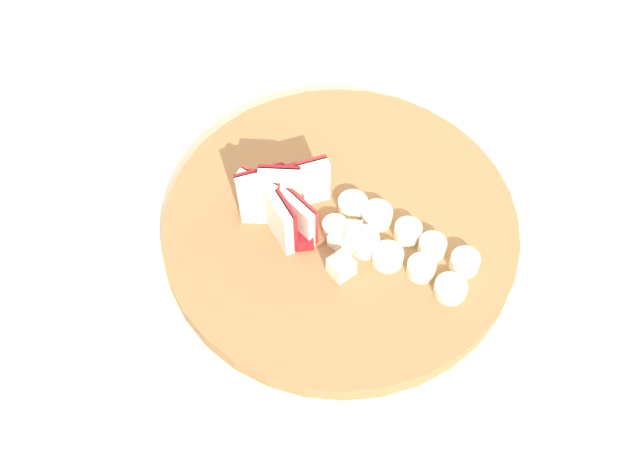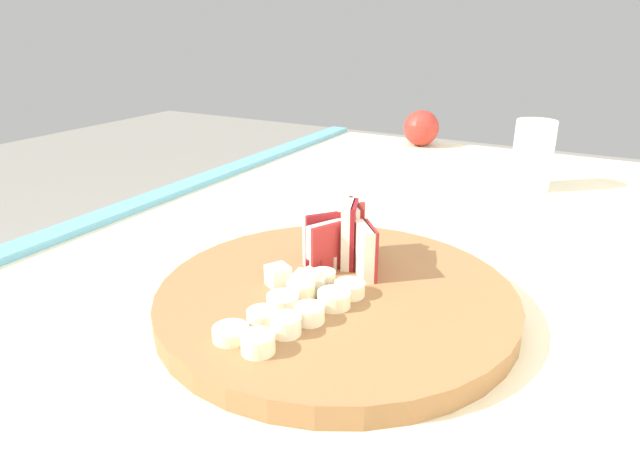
{
  "view_description": "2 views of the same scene",
  "coord_description": "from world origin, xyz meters",
  "px_view_note": "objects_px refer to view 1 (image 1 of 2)",
  "views": [
    {
      "loc": [
        0.13,
        -0.32,
        1.51
      ],
      "look_at": [
        -0.01,
        0.02,
        0.94
      ],
      "focal_mm": 41.28,
      "sensor_mm": 36.0,
      "label": 1
    },
    {
      "loc": [
        0.42,
        0.26,
        1.16
      ],
      "look_at": [
        -0.02,
        0.02,
        0.97
      ],
      "focal_mm": 30.86,
      "sensor_mm": 36.0,
      "label": 2
    }
  ],
  "objects_px": {
    "cutting_board": "(341,227)",
    "apple_wedge_fan": "(279,200)",
    "apple_dice_pile": "(338,243)",
    "banana_slice_rows": "(399,243)"
  },
  "relations": [
    {
      "from": "cutting_board",
      "to": "banana_slice_rows",
      "type": "height_order",
      "value": "banana_slice_rows"
    },
    {
      "from": "apple_wedge_fan",
      "to": "apple_dice_pile",
      "type": "height_order",
      "value": "apple_wedge_fan"
    },
    {
      "from": "apple_wedge_fan",
      "to": "apple_dice_pile",
      "type": "relative_size",
      "value": 1.01
    },
    {
      "from": "cutting_board",
      "to": "apple_dice_pile",
      "type": "distance_m",
      "value": 0.04
    },
    {
      "from": "apple_wedge_fan",
      "to": "banana_slice_rows",
      "type": "xyz_separation_m",
      "value": [
        0.11,
        0.01,
        -0.02
      ]
    },
    {
      "from": "apple_wedge_fan",
      "to": "cutting_board",
      "type": "bearing_deg",
      "value": 17.94
    },
    {
      "from": "cutting_board",
      "to": "apple_wedge_fan",
      "type": "distance_m",
      "value": 0.07
    },
    {
      "from": "apple_wedge_fan",
      "to": "banana_slice_rows",
      "type": "relative_size",
      "value": 0.59
    },
    {
      "from": "apple_dice_pile",
      "to": "banana_slice_rows",
      "type": "bearing_deg",
      "value": 23.56
    },
    {
      "from": "cutting_board",
      "to": "apple_wedge_fan",
      "type": "xyz_separation_m",
      "value": [
        -0.05,
        -0.02,
        0.04
      ]
    }
  ]
}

